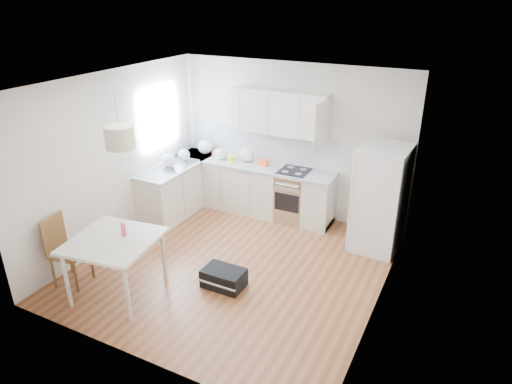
% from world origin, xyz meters
% --- Properties ---
extents(floor, '(4.20, 4.20, 0.00)m').
position_xyz_m(floor, '(0.00, 0.00, 0.00)').
color(floor, brown).
rests_on(floor, ground).
extents(ceiling, '(4.20, 4.20, 0.00)m').
position_xyz_m(ceiling, '(0.00, 0.00, 2.70)').
color(ceiling, white).
rests_on(ceiling, wall_back).
extents(wall_back, '(4.20, 0.00, 4.20)m').
position_xyz_m(wall_back, '(0.00, 2.10, 1.35)').
color(wall_back, white).
rests_on(wall_back, floor).
extents(wall_left, '(0.00, 4.20, 4.20)m').
position_xyz_m(wall_left, '(-2.10, 0.00, 1.35)').
color(wall_left, white).
rests_on(wall_left, floor).
extents(wall_right, '(0.00, 4.20, 4.20)m').
position_xyz_m(wall_right, '(2.10, 0.00, 1.35)').
color(wall_right, white).
rests_on(wall_right, floor).
extents(window_glassblock, '(0.02, 1.00, 1.00)m').
position_xyz_m(window_glassblock, '(-2.09, 1.15, 1.75)').
color(window_glassblock, '#BFE0F9').
rests_on(window_glassblock, wall_left).
extents(cabinets_back, '(3.00, 0.60, 0.88)m').
position_xyz_m(cabinets_back, '(-0.60, 1.80, 0.44)').
color(cabinets_back, silver).
rests_on(cabinets_back, floor).
extents(cabinets_left, '(0.60, 1.80, 0.88)m').
position_xyz_m(cabinets_left, '(-1.80, 1.20, 0.44)').
color(cabinets_left, silver).
rests_on(cabinets_left, floor).
extents(counter_back, '(3.02, 0.64, 0.04)m').
position_xyz_m(counter_back, '(-0.60, 1.80, 0.90)').
color(counter_back, '#B4B7B9').
rests_on(counter_back, cabinets_back).
extents(counter_left, '(0.64, 1.82, 0.04)m').
position_xyz_m(counter_left, '(-1.80, 1.20, 0.90)').
color(counter_left, '#B4B7B9').
rests_on(counter_left, cabinets_left).
extents(backsplash_back, '(3.00, 0.01, 0.58)m').
position_xyz_m(backsplash_back, '(-0.60, 2.09, 1.21)').
color(backsplash_back, silver).
rests_on(backsplash_back, wall_back).
extents(backsplash_left, '(0.01, 1.80, 0.58)m').
position_xyz_m(backsplash_left, '(-2.09, 1.20, 1.21)').
color(backsplash_left, silver).
rests_on(backsplash_left, wall_left).
extents(upper_cabinets, '(1.70, 0.32, 0.75)m').
position_xyz_m(upper_cabinets, '(-0.15, 1.94, 1.88)').
color(upper_cabinets, silver).
rests_on(upper_cabinets, wall_back).
extents(range_oven, '(0.50, 0.61, 0.88)m').
position_xyz_m(range_oven, '(0.20, 1.80, 0.44)').
color(range_oven, '#BABDBF').
rests_on(range_oven, floor).
extents(sink, '(0.50, 0.80, 0.16)m').
position_xyz_m(sink, '(-1.80, 1.15, 0.92)').
color(sink, '#BABDBF').
rests_on(sink, counter_left).
extents(refrigerator, '(0.85, 0.88, 1.66)m').
position_xyz_m(refrigerator, '(1.76, 1.53, 0.83)').
color(refrigerator, white).
rests_on(refrigerator, floor).
extents(dining_table, '(1.20, 1.20, 0.84)m').
position_xyz_m(dining_table, '(-1.04, -1.28, 0.74)').
color(dining_table, beige).
rests_on(dining_table, floor).
extents(dining_chair, '(0.49, 0.49, 1.00)m').
position_xyz_m(dining_chair, '(-1.79, -1.36, 0.50)').
color(dining_chair, '#4E2F17').
rests_on(dining_chair, floor).
extents(drink_bottle, '(0.08, 0.08, 0.22)m').
position_xyz_m(drink_bottle, '(-0.97, -1.14, 0.94)').
color(drink_bottle, '#E33F66').
rests_on(drink_bottle, dining_table).
extents(gym_bag, '(0.57, 0.37, 0.26)m').
position_xyz_m(gym_bag, '(0.13, -0.50, 0.13)').
color(gym_bag, black).
rests_on(gym_bag, floor).
extents(pendant_lamp, '(0.37, 0.37, 0.27)m').
position_xyz_m(pendant_lamp, '(-0.85, -1.13, 2.18)').
color(pendant_lamp, beige).
rests_on(pendant_lamp, ceiling).
extents(grocery_bag_a, '(0.29, 0.24, 0.26)m').
position_xyz_m(grocery_bag_a, '(-1.66, 1.90, 1.05)').
color(grocery_bag_a, white).
rests_on(grocery_bag_a, counter_back).
extents(grocery_bag_b, '(0.24, 0.20, 0.22)m').
position_xyz_m(grocery_bag_b, '(-1.24, 1.76, 1.03)').
color(grocery_bag_b, white).
rests_on(grocery_bag_b, counter_back).
extents(grocery_bag_c, '(0.27, 0.23, 0.25)m').
position_xyz_m(grocery_bag_c, '(-0.75, 1.87, 1.04)').
color(grocery_bag_c, white).
rests_on(grocery_bag_c, counter_back).
extents(grocery_bag_d, '(0.22, 0.19, 0.20)m').
position_xyz_m(grocery_bag_d, '(-1.82, 1.43, 1.02)').
color(grocery_bag_d, white).
rests_on(grocery_bag_d, counter_back).
extents(grocery_bag_e, '(0.27, 0.23, 0.24)m').
position_xyz_m(grocery_bag_e, '(-1.85, 1.01, 1.04)').
color(grocery_bag_e, white).
rests_on(grocery_bag_e, counter_left).
extents(snack_orange, '(0.17, 0.11, 0.11)m').
position_xyz_m(snack_orange, '(-0.40, 1.82, 0.97)').
color(snack_orange, '#EE5115').
rests_on(snack_orange, counter_back).
extents(snack_yellow, '(0.19, 0.18, 0.11)m').
position_xyz_m(snack_yellow, '(-1.00, 1.75, 0.98)').
color(snack_yellow, gold).
rests_on(snack_yellow, counter_back).
extents(snack_red, '(0.16, 0.13, 0.10)m').
position_xyz_m(snack_red, '(-1.40, 1.86, 0.97)').
color(snack_red, red).
rests_on(snack_red, counter_back).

